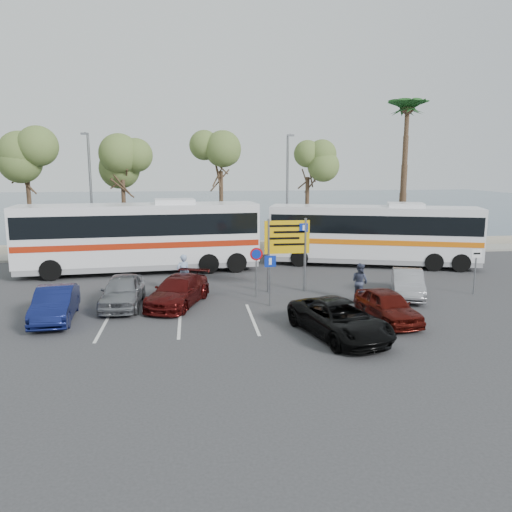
{
  "coord_description": "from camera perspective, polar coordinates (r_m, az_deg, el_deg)",
  "views": [
    {
      "loc": [
        -3.55,
        -20.18,
        6.05
      ],
      "look_at": [
        -0.53,
        3.0,
        1.85
      ],
      "focal_mm": 35.0,
      "sensor_mm": 36.0,
      "label": 1
    }
  ],
  "objects": [
    {
      "name": "coach_bus_left",
      "position": [
        29.48,
        -13.09,
        1.94
      ],
      "size": [
        13.67,
        4.01,
        4.2
      ],
      "color": "silver",
      "rests_on": "ground"
    },
    {
      "name": "sign_no_stop",
      "position": [
        23.19,
        0.03,
        -0.93
      ],
      "size": [
        0.6,
        0.08,
        2.35
      ],
      "color": "slate",
      "rests_on": "ground"
    },
    {
      "name": "sign_taxi",
      "position": [
        25.87,
        23.81,
        -0.99
      ],
      "size": [
        0.5,
        0.07,
        2.2
      ],
      "color": "slate",
      "rests_on": "ground"
    },
    {
      "name": "tree_mid",
      "position": [
        34.24,
        -4.06,
        11.19
      ],
      "size": [
        3.2,
        3.2,
        8.0
      ],
      "color": "#382619",
      "rests_on": "kerb_strip"
    },
    {
      "name": "direction_sign",
      "position": [
        24.09,
        3.57,
        1.53
      ],
      "size": [
        2.2,
        0.12,
        3.6
      ],
      "color": "slate",
      "rests_on": "ground"
    },
    {
      "name": "street_lamp_right",
      "position": [
        34.36,
        3.62,
        7.76
      ],
      "size": [
        0.45,
        1.15,
        8.01
      ],
      "color": "slate",
      "rests_on": "kerb_strip"
    },
    {
      "name": "sign_parking",
      "position": [
        21.72,
        1.62,
        -1.98
      ],
      "size": [
        0.5,
        0.07,
        2.25
      ],
      "color": "slate",
      "rests_on": "ground"
    },
    {
      "name": "coach_bus_right",
      "position": [
        31.56,
        13.17,
        2.2
      ],
      "size": [
        12.71,
        6.27,
        3.89
      ],
      "color": "silver",
      "rests_on": "ground"
    },
    {
      "name": "sea",
      "position": [
        80.48,
        -4.88,
        5.86
      ],
      "size": [
        140.0,
        140.0,
        0.0
      ],
      "primitive_type": "plane",
      "color": "#3C5661",
      "rests_on": "ground"
    },
    {
      "name": "car_silver_a",
      "position": [
        22.54,
        -15.01,
        -3.9
      ],
      "size": [
        1.77,
        4.14,
        1.39
      ],
      "primitive_type": "imported",
      "rotation": [
        0.0,
        0.0,
        -0.03
      ],
      "color": "slate",
      "rests_on": "ground"
    },
    {
      "name": "kerb_strip",
      "position": [
        34.88,
        -1.46,
        0.33
      ],
      "size": [
        44.0,
        2.4,
        0.15
      ],
      "primitive_type": "cube",
      "color": "gray",
      "rests_on": "ground"
    },
    {
      "name": "suv_black",
      "position": [
        18.28,
        9.54,
        -7.12
      ],
      "size": [
        3.34,
        5.09,
        1.3
      ],
      "primitive_type": "imported",
      "rotation": [
        0.0,
        0.0,
        0.27
      ],
      "color": "black",
      "rests_on": "ground"
    },
    {
      "name": "pedestrian_far",
      "position": [
        23.29,
        11.78,
        -2.89
      ],
      "size": [
        1.0,
        1.06,
        1.72
      ],
      "primitive_type": "imported",
      "rotation": [
        0.0,
        0.0,
        2.13
      ],
      "color": "#363B51",
      "rests_on": "ground"
    },
    {
      "name": "car_red",
      "position": [
        20.43,
        14.79,
        -5.53
      ],
      "size": [
        1.9,
        3.85,
        1.26
      ],
      "primitive_type": "imported",
      "rotation": [
        0.0,
        0.0,
        0.11
      ],
      "color": "#4C0F0A",
      "rests_on": "ground"
    },
    {
      "name": "street_lamp_left",
      "position": [
        34.34,
        -18.38,
        7.26
      ],
      "size": [
        0.45,
        1.15,
        8.01
      ],
      "color": "slate",
      "rests_on": "kerb_strip"
    },
    {
      "name": "car_maroon",
      "position": [
        22.28,
        -8.89,
        -3.98
      ],
      "size": [
        3.24,
        4.74,
        1.28
      ],
      "primitive_type": "imported",
      "rotation": [
        0.0,
        0.0,
        -0.36
      ],
      "color": "#470C0B",
      "rests_on": "ground"
    },
    {
      "name": "palm_tree",
      "position": [
        37.54,
        16.91,
        15.61
      ],
      "size": [
        4.8,
        4.8,
        11.2
      ],
      "color": "#382619",
      "rests_on": "kerb_strip"
    },
    {
      "name": "lane_markings",
      "position": [
        20.25,
        -0.24,
        -7.17
      ],
      "size": [
        12.02,
        4.2,
        0.01
      ],
      "primitive_type": null,
      "color": "silver",
      "rests_on": "ground"
    },
    {
      "name": "car_blue",
      "position": [
        21.43,
        -21.98,
        -5.12
      ],
      "size": [
        1.74,
        4.13,
        1.33
      ],
      "primitive_type": "imported",
      "rotation": [
        0.0,
        0.0,
        0.09
      ],
      "color": "#10184F",
      "rests_on": "ground"
    },
    {
      "name": "tree_left",
      "position": [
        34.47,
        -15.05,
        9.78
      ],
      "size": [
        3.2,
        3.2,
        7.2
      ],
      "color": "#382619",
      "rests_on": "kerb_strip"
    },
    {
      "name": "tree_right",
      "position": [
        35.11,
        5.94,
        10.34
      ],
      "size": [
        3.2,
        3.2,
        7.4
      ],
      "color": "#382619",
      "rests_on": "kerb_strip"
    },
    {
      "name": "tree_far_left",
      "position": [
        35.74,
        -24.79,
        9.73
      ],
      "size": [
        3.2,
        3.2,
        7.6
      ],
      "color": "#382619",
      "rests_on": "kerb_strip"
    },
    {
      "name": "car_silver_b",
      "position": [
        24.48,
        16.94,
        -3.03
      ],
      "size": [
        2.57,
        4.08,
        1.27
      ],
      "primitive_type": "imported",
      "rotation": [
        0.0,
        0.0,
        -0.35
      ],
      "color": "gray",
      "rests_on": "ground"
    },
    {
      "name": "ground",
      "position": [
        21.36,
        2.47,
        -6.27
      ],
      "size": [
        120.0,
        120.0,
        0.0
      ],
      "primitive_type": "plane",
      "color": "#2F2F32",
      "rests_on": "ground"
    },
    {
      "name": "seawall",
      "position": [
        36.8,
        -1.78,
        1.21
      ],
      "size": [
        48.0,
        0.8,
        0.6
      ],
      "primitive_type": "cube",
      "color": "gray",
      "rests_on": "ground"
    },
    {
      "name": "pedestrian_near",
      "position": [
        24.55,
        -8.32,
        -1.95
      ],
      "size": [
        0.8,
        0.69,
        1.86
      ],
      "primitive_type": "imported",
      "rotation": [
        0.0,
        0.0,
        3.57
      ],
      "color": "#849BC0",
      "rests_on": "ground"
    }
  ]
}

